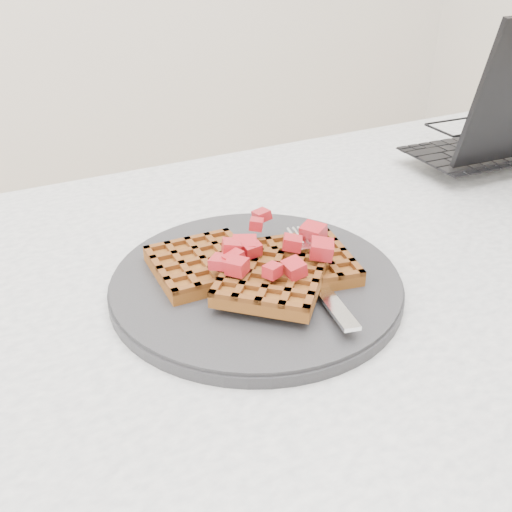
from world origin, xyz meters
name	(u,v)px	position (x,y,z in m)	size (l,w,h in m)	color
table	(362,338)	(0.00, 0.00, 0.64)	(1.20, 0.80, 0.75)	silver
plate	(256,282)	(-0.15, 0.01, 0.76)	(0.31, 0.31, 0.02)	#252528
waffles	(258,268)	(-0.15, 0.00, 0.78)	(0.21, 0.19, 0.03)	brown
strawberry_pile	(256,244)	(-0.15, 0.01, 0.80)	(0.15, 0.15, 0.02)	maroon
fork	(316,277)	(-0.10, -0.03, 0.77)	(0.02, 0.18, 0.02)	silver
laptop	(499,134)	(0.40, 0.18, 0.79)	(0.36, 0.28, 0.24)	black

